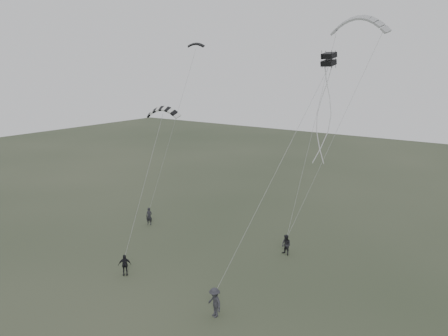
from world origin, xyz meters
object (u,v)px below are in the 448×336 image
Objects in this scene: flyer_left at (149,216)px; flyer_far at (215,302)px; kite_box at (329,59)px; kite_dark_small at (196,44)px; kite_striped at (163,109)px; flyer_right at (286,245)px; flyer_center at (125,265)px; kite_pale_large at (360,18)px.

flyer_far is (14.09, -8.93, 0.10)m from flyer_left.
kite_dark_small is at bearing 166.48° from kite_box.
kite_dark_small is 0.54× the size of kite_striped.
kite_dark_small is at bearing 28.55° from flyer_left.
flyer_right is at bearing 114.92° from flyer_far.
kite_dark_small reaches higher than flyer_right.
flyer_far is 0.66× the size of kite_striped.
kite_dark_small reaches higher than flyer_left.
kite_dark_small is 1.96× the size of kite_box.
flyer_far reaches higher than flyer_left.
kite_striped is (-2.41, 7.04, 10.32)m from flyer_center.
kite_dark_small is at bearing 77.07° from kite_striped.
kite_box is at bearing -19.58° from kite_striped.
kite_pale_large is 17.24m from kite_striped.
kite_pale_large is at bearing -8.69° from kite_dark_small.
flyer_far is 24.43m from kite_pale_large.
flyer_center is 2.03× the size of kite_box.
kite_dark_small is (-10.73, 2.52, 15.54)m from flyer_right.
flyer_center is (-7.79, -9.60, -0.05)m from flyer_right.
kite_box is at bearing -47.43° from kite_dark_small.
kite_pale_large reaches higher than kite_box.
kite_pale_large reaches higher than flyer_center.
flyer_left is at bearing -156.28° from kite_pale_large.
flyer_center is (5.75, -8.30, -0.05)m from flyer_left.
flyer_right is at bearing -19.61° from flyer_left.
kite_box is (1.49, -9.70, -3.33)m from kite_pale_large.
kite_pale_large is at bearing 2.48° from flyer_left.
kite_dark_small is 15.51m from kite_box.
flyer_far is at bearing -54.41° from kite_striped.
kite_dark_small is 13.89m from kite_pale_large.
flyer_left is 0.89× the size of flyer_far.
flyer_far is (0.54, -10.23, 0.10)m from flyer_right.
kite_striped reaches higher than flyer_center.
flyer_left is at bearing 140.36° from kite_striped.
flyer_right is 0.59× the size of kite_striped.
flyer_left is 0.35× the size of kite_pale_large.
kite_striped is at bearing -111.59° from kite_dark_small.
flyer_right is 2.16× the size of kite_box.
flyer_far reaches higher than flyer_center.
kite_dark_small is at bearing 57.96° from flyer_center.
flyer_left is 10.10m from flyer_center.
kite_dark_small is at bearing 153.38° from flyer_far.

